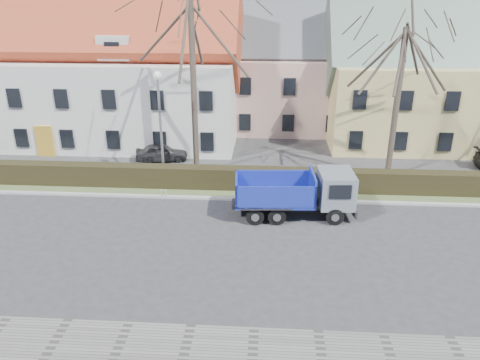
# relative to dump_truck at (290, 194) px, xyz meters

# --- Properties ---
(ground) EXTENTS (120.00, 120.00, 0.00)m
(ground) POSITION_rel_dump_truck_xyz_m (-3.72, -2.81, -1.27)
(ground) COLOR #343436
(curb_far) EXTENTS (80.00, 0.30, 0.12)m
(curb_far) POSITION_rel_dump_truck_xyz_m (-3.72, 1.79, -1.21)
(curb_far) COLOR #A2A19D
(curb_far) RESTS_ON ground
(grass_strip) EXTENTS (80.00, 3.00, 0.10)m
(grass_strip) POSITION_rel_dump_truck_xyz_m (-3.72, 3.39, -1.22)
(grass_strip) COLOR #4E5F35
(grass_strip) RESTS_ON ground
(hedge) EXTENTS (60.00, 0.90, 1.30)m
(hedge) POSITION_rel_dump_truck_xyz_m (-3.72, 3.19, -0.62)
(hedge) COLOR black
(hedge) RESTS_ON ground
(building_white) EXTENTS (26.80, 10.80, 9.50)m
(building_white) POSITION_rel_dump_truck_xyz_m (-16.72, 13.19, 3.48)
(building_white) COLOR silver
(building_white) RESTS_ON ground
(building_pink) EXTENTS (10.80, 8.80, 8.00)m
(building_pink) POSITION_rel_dump_truck_xyz_m (0.28, 17.19, 2.73)
(building_pink) COLOR tan
(building_pink) RESTS_ON ground
(building_yellow) EXTENTS (18.80, 10.80, 8.50)m
(building_yellow) POSITION_rel_dump_truck_xyz_m (12.28, 14.19, 2.98)
(building_yellow) COLOR #CDBA70
(building_yellow) RESTS_ON ground
(tree_1) EXTENTS (9.20, 9.20, 12.65)m
(tree_1) POSITION_rel_dump_truck_xyz_m (-5.72, 5.69, 5.06)
(tree_1) COLOR #43382E
(tree_1) RESTS_ON ground
(tree_2) EXTENTS (8.00, 8.00, 11.00)m
(tree_2) POSITION_rel_dump_truck_xyz_m (6.28, 5.69, 4.23)
(tree_2) COLOR #43382E
(tree_2) RESTS_ON ground
(dump_truck) EXTENTS (6.47, 2.75, 2.53)m
(dump_truck) POSITION_rel_dump_truck_xyz_m (0.00, 0.00, 0.00)
(dump_truck) COLOR navy
(dump_truck) RESTS_ON ground
(streetlight) EXTENTS (0.53, 0.53, 6.76)m
(streetlight) POSITION_rel_dump_truck_xyz_m (-7.51, 4.19, 2.11)
(streetlight) COLOR gray
(streetlight) RESTS_ON ground
(cart_frame) EXTENTS (0.66, 0.45, 0.55)m
(cart_frame) POSITION_rel_dump_truck_xyz_m (-7.17, 1.77, -0.99)
(cart_frame) COLOR silver
(cart_frame) RESTS_ON ground
(parked_car_a) EXTENTS (3.69, 2.09, 1.19)m
(parked_car_a) POSITION_rel_dump_truck_xyz_m (-8.43, 7.75, -0.67)
(parked_car_a) COLOR #29292C
(parked_car_a) RESTS_ON ground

